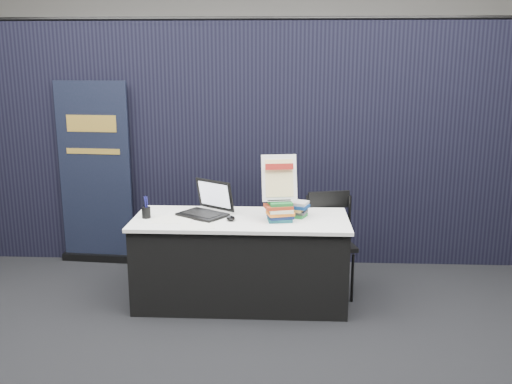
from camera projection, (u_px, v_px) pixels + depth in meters
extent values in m
plane|color=black|center=(236.00, 331.00, 4.41)|extent=(8.00, 8.00, 0.00)
cube|color=#AFACA6|center=(259.00, 80.00, 7.89)|extent=(8.00, 0.02, 3.50)
cube|color=black|center=(248.00, 146.00, 5.68)|extent=(6.00, 0.08, 2.40)
cube|color=black|center=(241.00, 262.00, 4.86)|extent=(1.76, 0.71, 0.72)
cube|color=silver|center=(241.00, 220.00, 4.77)|extent=(1.80, 0.75, 0.03)
cube|color=black|center=(202.00, 215.00, 4.83)|extent=(0.47, 0.44, 0.02)
cube|color=black|center=(204.00, 195.00, 4.92)|extent=(0.36, 0.27, 0.27)
cube|color=silver|center=(204.00, 195.00, 4.92)|extent=(0.30, 0.22, 0.21)
ellipsoid|color=black|center=(231.00, 218.00, 4.70)|extent=(0.09, 0.13, 0.04)
cube|color=white|center=(172.00, 219.00, 4.72)|extent=(0.33, 0.24, 0.00)
cube|color=silver|center=(174.00, 219.00, 4.72)|extent=(0.33, 0.24, 0.00)
cube|color=white|center=(198.00, 226.00, 4.54)|extent=(0.29, 0.22, 0.00)
cylinder|color=black|center=(146.00, 213.00, 4.76)|extent=(0.09, 0.09, 0.09)
cube|color=#17505A|center=(279.00, 219.00, 4.67)|extent=(0.23, 0.19, 0.03)
cube|color=#12214F|center=(279.00, 216.00, 4.67)|extent=(0.23, 0.19, 0.03)
cube|color=orange|center=(279.00, 213.00, 4.66)|extent=(0.23, 0.19, 0.03)
cube|color=beige|center=(279.00, 210.00, 4.65)|extent=(0.23, 0.19, 0.03)
cube|color=maroon|center=(279.00, 207.00, 4.65)|extent=(0.23, 0.19, 0.03)
cube|color=#1F7532|center=(279.00, 203.00, 4.64)|extent=(0.23, 0.19, 0.03)
cube|color=#1F7532|center=(295.00, 215.00, 4.82)|extent=(0.21, 0.19, 0.03)
cube|color=#525257|center=(295.00, 212.00, 4.81)|extent=(0.21, 0.19, 0.03)
cube|color=#D7B056|center=(295.00, 209.00, 4.80)|extent=(0.21, 0.19, 0.03)
cube|color=navy|center=(295.00, 206.00, 4.80)|extent=(0.21, 0.19, 0.03)
cube|color=silver|center=(295.00, 203.00, 4.79)|extent=(0.21, 0.19, 0.03)
cube|color=black|center=(279.00, 200.00, 4.62)|extent=(0.19, 0.05, 0.01)
cylinder|color=black|center=(270.00, 185.00, 4.68)|extent=(0.03, 0.10, 0.28)
cylinder|color=black|center=(289.00, 185.00, 4.67)|extent=(0.03, 0.10, 0.28)
cube|color=white|center=(279.00, 178.00, 4.63)|extent=(0.30, 0.15, 0.37)
cube|color=#FAE59C|center=(279.00, 178.00, 4.62)|extent=(0.24, 0.12, 0.30)
cube|color=maroon|center=(279.00, 167.00, 4.59)|extent=(0.23, 0.05, 0.05)
cube|color=black|center=(100.00, 257.00, 5.91)|extent=(0.79, 0.16, 0.07)
cube|color=black|center=(95.00, 174.00, 5.73)|extent=(0.74, 0.09, 1.84)
cube|color=gold|center=(91.00, 124.00, 5.59)|extent=(0.51, 0.04, 0.17)
cube|color=gold|center=(93.00, 151.00, 5.66)|extent=(0.55, 0.05, 0.06)
cylinder|color=black|center=(308.00, 277.00, 4.90)|extent=(0.02, 0.02, 0.43)
cylinder|color=black|center=(352.00, 278.00, 4.88)|extent=(0.02, 0.02, 0.43)
cylinder|color=black|center=(306.00, 262.00, 5.27)|extent=(0.02, 0.02, 0.43)
cylinder|color=black|center=(348.00, 263.00, 5.25)|extent=(0.02, 0.02, 0.43)
cube|color=black|center=(329.00, 245.00, 5.02)|extent=(0.48, 0.48, 0.04)
cube|color=black|center=(329.00, 200.00, 5.13)|extent=(0.38, 0.12, 0.15)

